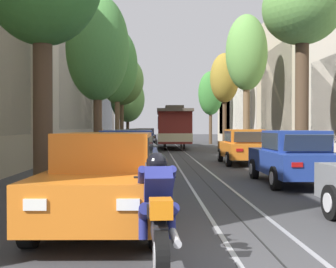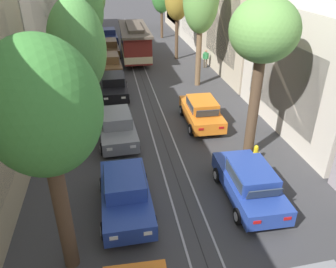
{
  "view_description": "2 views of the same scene",
  "coord_description": "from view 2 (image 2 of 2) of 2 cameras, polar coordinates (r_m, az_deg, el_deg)",
  "views": [
    {
      "loc": [
        -1.58,
        -4.98,
        1.68
      ],
      "look_at": [
        -0.64,
        23.38,
        1.24
      ],
      "focal_mm": 47.05,
      "sensor_mm": 36.0,
      "label": 1
    },
    {
      "loc": [
        -2.55,
        -2.06,
        8.75
      ],
      "look_at": [
        0.0,
        11.97,
        1.09
      ],
      "focal_mm": 35.23,
      "sensor_mm": 36.0,
      "label": 2
    }
  ],
  "objects": [
    {
      "name": "parked_car_grey_mid_left",
      "position": [
        17.75,
        -8.81,
        1.26
      ],
      "size": [
        2.14,
        4.42,
        1.58
      ],
      "color": "slate",
      "rests_on": "ground"
    },
    {
      "name": "building_facade_right",
      "position": [
        28.5,
        15.04,
        17.34
      ],
      "size": [
        5.98,
        51.7,
        9.35
      ],
      "color": "gray",
      "rests_on": "ground"
    },
    {
      "name": "parked_car_navy_far_left",
      "position": [
        40.18,
        -10.2,
        16.39
      ],
      "size": [
        2.1,
        4.4,
        1.58
      ],
      "color": "#19234C",
      "rests_on": "ground"
    },
    {
      "name": "street_tree_kerb_left_near",
      "position": [
        8.73,
        -20.82,
        3.65
      ],
      "size": [
        2.98,
        2.92,
        7.31
      ],
      "color": "#4C3826",
      "rests_on": "ground"
    },
    {
      "name": "street_tree_kerb_right_second",
      "position": [
        14.93,
        16.2,
        16.28
      ],
      "size": [
        2.92,
        3.14,
        7.46
      ],
      "color": "#4C3826",
      "rests_on": "ground"
    },
    {
      "name": "parked_car_blue_second_left",
      "position": [
        12.91,
        -7.37,
        -10.05
      ],
      "size": [
        2.04,
        4.38,
        1.58
      ],
      "color": "#233D93",
      "rests_on": "ground"
    },
    {
      "name": "parked_car_brown_sixth_left",
      "position": [
        34.46,
        -10.1,
        14.47
      ],
      "size": [
        2.08,
        4.4,
        1.58
      ],
      "color": "brown",
      "rests_on": "ground"
    },
    {
      "name": "street_tree_kerb_right_mid",
      "position": [
        24.67,
        5.72,
        21.96
      ],
      "size": [
        2.52,
        2.5,
        8.52
      ],
      "color": "brown",
      "rests_on": "ground"
    },
    {
      "name": "parked_car_orange_mid_right",
      "position": [
        19.43,
        5.8,
        3.92
      ],
      "size": [
        2.06,
        4.39,
        1.58
      ],
      "color": "orange",
      "rests_on": "ground"
    },
    {
      "name": "fire_hydrant",
      "position": [
        16.49,
        14.92,
        -3.16
      ],
      "size": [
        0.4,
        0.22,
        0.84
      ],
      "color": "gold",
      "rests_on": "ground"
    },
    {
      "name": "parked_car_black_fourth_left",
      "position": [
        23.66,
        -9.36,
        8.21
      ],
      "size": [
        2.03,
        4.37,
        1.58
      ],
      "color": "black",
      "rests_on": "ground"
    },
    {
      "name": "pedestrian_on_right_pavement",
      "position": [
        26.68,
        -15.11,
        10.17
      ],
      "size": [
        0.55,
        0.36,
        1.61
      ],
      "color": "#4C4233",
      "rests_on": "ground"
    },
    {
      "name": "parked_car_blue_second_right",
      "position": [
        13.71,
        13.9,
        -8.18
      ],
      "size": [
        2.05,
        4.38,
        1.58
      ],
      "color": "#233D93",
      "rests_on": "ground"
    },
    {
      "name": "parked_car_brown_fifth_left",
      "position": [
        29.04,
        -10.0,
        11.92
      ],
      "size": [
        2.08,
        4.4,
        1.58
      ],
      "color": "brown",
      "rests_on": "ground"
    },
    {
      "name": "trolley_track_rails",
      "position": [
        27.61,
        -4.54,
        9.67
      ],
      "size": [
        1.14,
        60.0,
        0.01
      ],
      "color": "gray",
      "rests_on": "ground"
    },
    {
      "name": "building_facade_left",
      "position": [
        26.13,
        -24.91,
        16.38
      ],
      "size": [
        5.02,
        51.7,
        10.37
      ],
      "color": "tan",
      "rests_on": "ground"
    },
    {
      "name": "pedestrian_on_left_pavement",
      "position": [
        30.21,
        6.52,
        12.99
      ],
      "size": [
        0.55,
        0.39,
        1.6
      ],
      "color": "#4C4233",
      "rests_on": "ground"
    },
    {
      "name": "cable_car_trolley",
      "position": [
        32.5,
        -5.77,
        15.49
      ],
      "size": [
        2.67,
        9.15,
        3.28
      ],
      "color": "maroon",
      "rests_on": "ground"
    },
    {
      "name": "ground_plane",
      "position": [
        24.61,
        -3.71,
        7.34
      ],
      "size": [
        160.0,
        160.0,
        0.0
      ],
      "primitive_type": "plane",
      "color": "#38383A"
    },
    {
      "name": "street_tree_kerb_left_second",
      "position": [
        16.38,
        -15.4,
        14.06
      ],
      "size": [
        2.68,
        2.32,
        7.33
      ],
      "color": "brown",
      "rests_on": "ground"
    },
    {
      "name": "street_tree_kerb_left_mid",
      "position": [
        25.75,
        -14.18,
        20.44
      ],
      "size": [
        2.64,
        2.32,
        8.02
      ],
      "color": "brown",
      "rests_on": "ground"
    }
  ]
}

